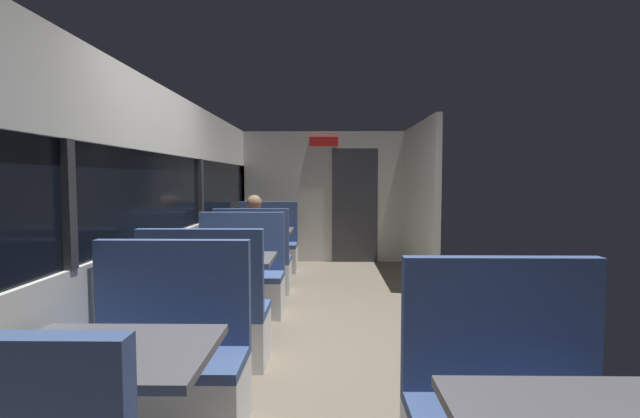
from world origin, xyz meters
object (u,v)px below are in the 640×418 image
(dining_table_far_window, at_px, (261,237))
(bench_mid_window_facing_end, at_px, (207,323))
(bench_mid_window_facing_entry, at_px, (240,284))
(dining_table_near_window, at_px, (108,372))
(seated_passenger, at_px, (254,250))
(bench_far_window_facing_entry, at_px, (267,250))
(bench_far_window_facing_end, at_px, (254,267))
(dining_table_mid_window, at_px, (226,268))
(bench_near_window_facing_entry, at_px, (165,374))

(dining_table_far_window, bearing_deg, bench_mid_window_facing_end, -90.00)
(bench_mid_window_facing_end, xyz_separation_m, bench_mid_window_facing_entry, (0.00, 1.40, 0.00))
(dining_table_near_window, height_order, dining_table_far_window, same)
(dining_table_near_window, bearing_deg, seated_passenger, 90.00)
(bench_far_window_facing_entry, bearing_deg, seated_passenger, -90.00)
(dining_table_near_window, xyz_separation_m, bench_far_window_facing_end, (0.00, 4.01, -0.31))
(dining_table_far_window, bearing_deg, dining_table_near_window, -90.00)
(bench_far_window_facing_entry, relative_size, seated_passenger, 0.87)
(bench_mid_window_facing_entry, distance_m, bench_far_window_facing_entry, 2.36)
(dining_table_near_window, distance_m, bench_mid_window_facing_end, 1.68)
(dining_table_mid_window, relative_size, bench_mid_window_facing_entry, 0.82)
(bench_far_window_facing_end, bearing_deg, seated_passenger, 90.00)
(bench_far_window_facing_end, distance_m, seated_passenger, 0.22)
(bench_mid_window_facing_end, relative_size, bench_mid_window_facing_entry, 1.00)
(dining_table_mid_window, bearing_deg, bench_near_window_facing_entry, -90.00)
(bench_near_window_facing_entry, bearing_deg, bench_far_window_facing_end, 90.00)
(dining_table_mid_window, distance_m, bench_mid_window_facing_end, 0.77)
(bench_mid_window_facing_end, bearing_deg, bench_far_window_facing_entry, 90.00)
(bench_mid_window_facing_end, relative_size, seated_passenger, 0.87)
(dining_table_mid_window, distance_m, bench_far_window_facing_entry, 3.07)
(bench_mid_window_facing_end, distance_m, bench_far_window_facing_entry, 3.75)
(dining_table_mid_window, bearing_deg, dining_table_near_window, -90.00)
(bench_mid_window_facing_end, distance_m, bench_mid_window_facing_entry, 1.40)
(bench_mid_window_facing_entry, bearing_deg, bench_near_window_facing_entry, -90.00)
(bench_far_window_facing_end, bearing_deg, bench_far_window_facing_entry, 90.00)
(bench_mid_window_facing_end, bearing_deg, dining_table_far_window, 90.00)
(dining_table_near_window, xyz_separation_m, bench_far_window_facing_entry, (0.00, 5.41, -0.31))
(bench_near_window_facing_entry, bearing_deg, seated_passenger, 90.00)
(dining_table_mid_window, xyz_separation_m, bench_mid_window_facing_entry, (0.00, 0.70, -0.31))
(bench_near_window_facing_entry, xyz_separation_m, dining_table_mid_window, (0.00, 1.66, 0.31))
(bench_mid_window_facing_entry, bearing_deg, dining_table_far_window, 90.00)
(dining_table_near_window, bearing_deg, bench_mid_window_facing_end, 90.00)
(bench_near_window_facing_entry, distance_m, dining_table_far_window, 4.02)
(bench_far_window_facing_entry, bearing_deg, bench_near_window_facing_entry, -90.00)
(bench_mid_window_facing_entry, distance_m, dining_table_far_window, 1.68)
(bench_mid_window_facing_entry, height_order, bench_far_window_facing_entry, same)
(bench_near_window_facing_entry, xyz_separation_m, seated_passenger, (0.00, 3.38, 0.21))
(bench_mid_window_facing_end, bearing_deg, dining_table_near_window, -90.00)
(dining_table_near_window, distance_m, bench_mid_window_facing_entry, 3.07)
(seated_passenger, bearing_deg, dining_table_mid_window, -90.00)
(bench_mid_window_facing_end, bearing_deg, bench_mid_window_facing_entry, 90.00)
(dining_table_far_window, distance_m, seated_passenger, 0.64)
(bench_mid_window_facing_end, bearing_deg, bench_far_window_facing_end, 90.00)
(dining_table_near_window, height_order, seated_passenger, seated_passenger)
(dining_table_mid_window, distance_m, bench_mid_window_facing_entry, 0.77)
(dining_table_far_window, xyz_separation_m, seated_passenger, (0.00, -0.63, -0.10))
(bench_near_window_facing_entry, xyz_separation_m, bench_far_window_facing_entry, (0.00, 4.71, 0.00))
(bench_mid_window_facing_entry, bearing_deg, seated_passenger, 90.00)
(bench_mid_window_facing_end, relative_size, bench_far_window_facing_end, 1.00)
(bench_mid_window_facing_entry, height_order, seated_passenger, seated_passenger)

